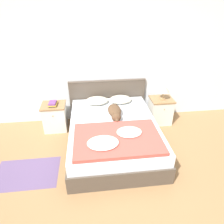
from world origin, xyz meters
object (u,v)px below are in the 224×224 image
Objects in this scene: pillow_left at (97,101)px; book_stack at (53,104)px; pillow_right at (121,99)px; nightstand_right at (160,110)px; dog at (115,112)px; bed at (113,135)px; table_lamp at (164,89)px; nightstand_left at (55,117)px.

pillow_left is 0.92m from book_stack.
nightstand_right is at bearing -3.79° from pillow_right.
book_stack is (-0.91, -0.08, 0.03)m from pillow_left.
book_stack is (-1.23, 0.48, 0.00)m from dog.
pillow_right reaches higher than bed.
bed is at bearing -31.48° from book_stack.
table_lamp is at bearing -3.50° from pillow_left.
nightstand_left is at bearing -177.58° from pillow_right.
nightstand_right is 1.26m from dog.
pillow_left is at bearing 107.85° from bed.
nightstand_right is 1.24× the size of pillow_right.
book_stack is at bearing -176.71° from pillow_right.
nightstand_left is at bearing 179.34° from table_lamp.
pillow_left is 0.51m from pillow_right.
pillow_left is 1.45m from table_lamp.
table_lamp is (0.00, -0.03, 0.55)m from nightstand_right.
pillow_left is (-1.43, 0.06, 0.30)m from nightstand_right.
pillow_right is (0.26, 0.80, 0.34)m from bed.
dog reaches higher than nightstand_left.
nightstand_right is at bearing 90.00° from table_lamp.
nightstand_left is 0.88× the size of dog.
nightstand_right is 1.24× the size of pillow_left.
dog is 1.32m from book_stack.
pillow_left and book_stack have the same top height.
table_lamp reaches higher than bed.
pillow_right is at bearing 3.29° from book_stack.
table_lamp is (2.34, -0.03, 0.55)m from nightstand_left.
table_lamp is (1.43, -0.09, 0.24)m from pillow_left.
bed is 3.49× the size of nightstand_right.
pillow_right reaches higher than nightstand_left.
nightstand_left is at bearing 180.00° from nightstand_right.
dog is at bearing -109.41° from pillow_right.
dog is at bearing -21.17° from book_stack.
pillow_right reaches higher than nightstand_right.
table_lamp is at bearing 31.30° from bed.
dog is (1.23, -0.50, 0.33)m from nightstand_left.
dog reaches higher than nightstand_right.
pillow_right is 1.43m from book_stack.
bed is at bearing -72.15° from pillow_left.
book_stack is (-1.43, -0.08, 0.03)m from pillow_right.
nightstand_left is 0.96m from pillow_left.
nightstand_right is at bearing 0.00° from nightstand_left.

